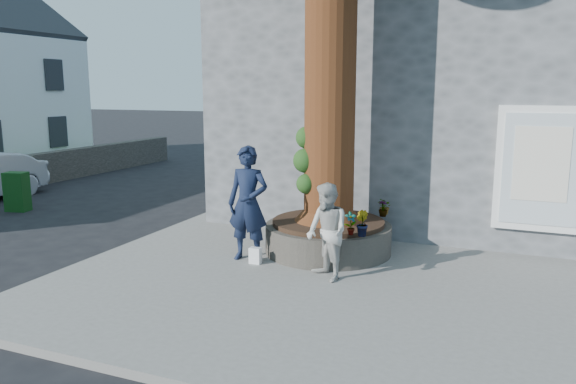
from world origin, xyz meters
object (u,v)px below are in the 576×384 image
at_px(man, 248,204).
at_px(a_board_sign, 17,192).
at_px(planter, 328,236).
at_px(woman, 327,232).

bearing_deg(man, a_board_sign, 163.69).
relative_size(planter, a_board_sign, 2.30).
distance_m(woman, a_board_sign, 9.34).
distance_m(planter, man, 1.66).
relative_size(planter, woman, 1.50).
bearing_deg(planter, woman, -72.35).
bearing_deg(a_board_sign, woman, -26.38).
bearing_deg(man, woman, -18.96).
relative_size(man, woman, 1.31).
xyz_separation_m(planter, man, (-1.15, -0.97, 0.71)).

